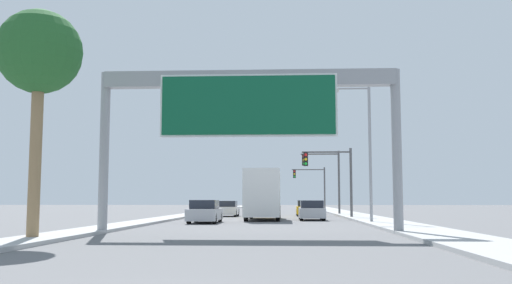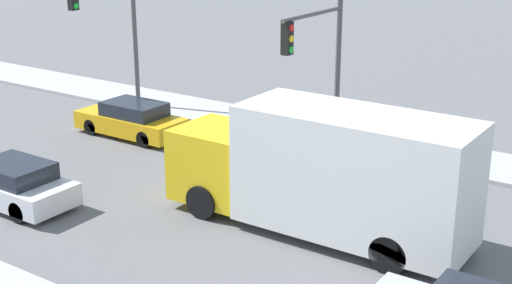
% 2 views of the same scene
% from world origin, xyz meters
% --- Properties ---
extents(sidewalk_right, '(3.00, 120.00, 0.15)m').
position_xyz_m(sidewalk_right, '(7.75, 60.00, 0.07)').
color(sidewalk_right, '#A7A7A7').
rests_on(sidewalk_right, ground).
extents(median_strip_left, '(2.00, 120.00, 0.15)m').
position_xyz_m(median_strip_left, '(-7.25, 60.00, 0.07)').
color(median_strip_left, '#A7A7A7').
rests_on(median_strip_left, ground).
extents(sign_gantry, '(13.32, 0.73, 7.18)m').
position_xyz_m(sign_gantry, '(0.00, 17.87, 5.71)').
color(sign_gantry, gray).
rests_on(sign_gantry, ground).
extents(car_mid_left, '(1.81, 4.20, 1.36)m').
position_xyz_m(car_mid_left, '(-3.50, 43.50, 0.65)').
color(car_mid_left, silver).
rests_on(car_mid_left, ground).
extents(car_near_left, '(1.76, 4.55, 1.40)m').
position_xyz_m(car_near_left, '(3.50, 45.28, 0.67)').
color(car_near_left, gold).
rests_on(car_near_left, ground).
extents(car_far_right, '(1.80, 4.64, 1.45)m').
position_xyz_m(car_far_right, '(-3.50, 29.30, 0.68)').
color(car_far_right, '#A5A8AD').
rests_on(car_far_right, ground).
extents(car_near_right, '(1.80, 4.40, 1.41)m').
position_xyz_m(car_near_right, '(3.50, 34.69, 0.67)').
color(car_near_right, '#A5A8AD').
rests_on(car_near_right, ground).
extents(truck_box_primary, '(2.45, 8.74, 3.57)m').
position_xyz_m(truck_box_primary, '(0.00, 34.72, 1.80)').
color(truck_box_primary, yellow).
rests_on(truck_box_primary, ground).
extents(traffic_light_near_intersection, '(3.92, 0.32, 5.50)m').
position_xyz_m(traffic_light_near_intersection, '(5.45, 38.00, 3.71)').
color(traffic_light_near_intersection, '#4C4C4F').
rests_on(traffic_light_near_intersection, ground).
extents(traffic_light_mid_block, '(3.73, 0.32, 6.14)m').
position_xyz_m(traffic_light_mid_block, '(5.59, 48.00, 4.09)').
color(traffic_light_mid_block, '#4C4C4F').
rests_on(traffic_light_mid_block, ground).
extents(traffic_light_far_intersection, '(4.37, 0.32, 5.69)m').
position_xyz_m(traffic_light_far_intersection, '(5.31, 68.00, 3.86)').
color(traffic_light_far_intersection, '#4C4C4F').
rests_on(traffic_light_far_intersection, ground).
extents(palm_tree_foreground, '(3.12, 3.12, 8.50)m').
position_xyz_m(palm_tree_foreground, '(-7.48, 13.32, 6.80)').
color(palm_tree_foreground, '#8C704C').
rests_on(palm_tree_foreground, ground).
extents(street_lamp_right, '(2.57, 0.28, 8.54)m').
position_xyz_m(street_lamp_right, '(6.54, 28.42, 5.04)').
color(street_lamp_right, gray).
rests_on(street_lamp_right, ground).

